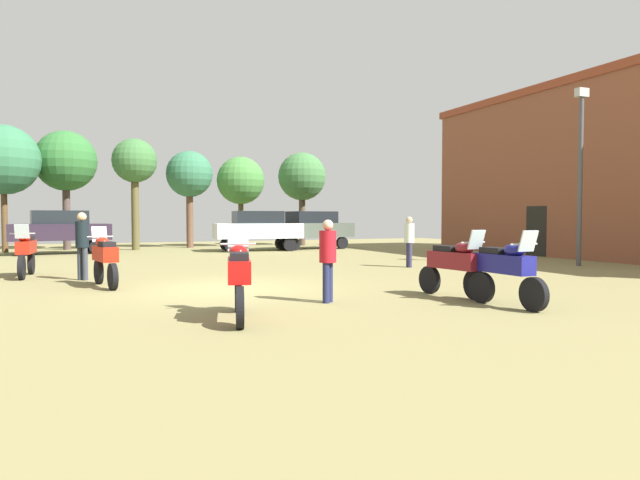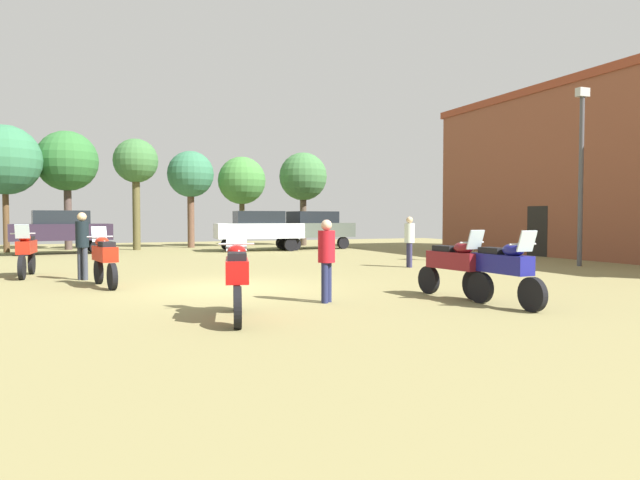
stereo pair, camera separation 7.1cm
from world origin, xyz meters
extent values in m
cube|color=olive|center=(0.00, 0.00, 0.01)|extent=(44.00, 52.00, 0.02)
cube|color=black|center=(15.03, 5.90, 1.10)|extent=(0.08, 1.20, 2.20)
cylinder|color=black|center=(-4.72, 3.85, 0.36)|extent=(0.16, 0.68, 0.67)
cylinder|color=black|center=(-4.63, 5.45, 0.36)|extent=(0.16, 0.68, 0.67)
cube|color=#AE2012|center=(-4.67, 4.65, 0.87)|extent=(0.44, 1.38, 0.36)
ellipsoid|color=#AE2012|center=(-4.69, 4.34, 1.15)|extent=(0.35, 0.50, 0.24)
cube|color=black|center=(-4.66, 4.88, 1.11)|extent=(0.33, 0.58, 0.12)
cube|color=silver|center=(-4.71, 4.00, 1.33)|extent=(0.37, 0.17, 0.39)
cylinder|color=#B7B7BC|center=(-4.71, 4.10, 1.27)|extent=(0.62, 0.07, 0.04)
cylinder|color=black|center=(-2.80, 2.10, 0.34)|extent=(0.24, 0.64, 0.63)
cylinder|color=black|center=(-2.52, 0.65, 0.34)|extent=(0.24, 0.64, 0.63)
cube|color=#B72010|center=(-2.66, 1.37, 0.83)|extent=(0.60, 1.31, 0.36)
ellipsoid|color=#B72010|center=(-2.71, 1.65, 1.11)|extent=(0.41, 0.53, 0.24)
cube|color=black|center=(-2.62, 1.16, 1.07)|extent=(0.40, 0.61, 0.12)
cube|color=silver|center=(-2.77, 1.96, 1.29)|extent=(0.38, 0.22, 0.39)
cylinder|color=#B7B7BC|center=(-2.76, 1.87, 1.23)|extent=(0.62, 0.15, 0.04)
cylinder|color=black|center=(-0.53, -3.35, 0.35)|extent=(0.26, 0.66, 0.65)
cylinder|color=black|center=(-0.89, -4.92, 0.35)|extent=(0.26, 0.66, 0.65)
cube|color=red|center=(-0.71, -4.13, 0.85)|extent=(0.66, 1.42, 0.36)
ellipsoid|color=red|center=(-0.64, -3.83, 1.13)|extent=(0.42, 0.54, 0.24)
cube|color=black|center=(-0.76, -4.37, 1.09)|extent=(0.42, 0.61, 0.12)
cube|color=silver|center=(-0.56, -3.50, 1.31)|extent=(0.39, 0.23, 0.39)
cylinder|color=#B7B7BC|center=(-0.58, -3.60, 1.25)|extent=(0.61, 0.17, 0.04)
cylinder|color=black|center=(4.39, -5.40, 0.33)|extent=(0.14, 0.63, 0.63)
cylinder|color=black|center=(4.33, -3.80, 0.33)|extent=(0.14, 0.63, 0.63)
cube|color=navy|center=(4.36, -4.60, 0.83)|extent=(0.41, 1.37, 0.36)
ellipsoid|color=navy|center=(4.37, -4.91, 1.11)|extent=(0.34, 0.49, 0.24)
cube|color=black|center=(4.35, -4.36, 1.07)|extent=(0.32, 0.57, 0.12)
cube|color=silver|center=(4.38, -5.25, 1.29)|extent=(0.37, 0.16, 0.39)
cylinder|color=#B7B7BC|center=(4.38, -5.14, 1.23)|extent=(0.62, 0.06, 0.04)
cylinder|color=black|center=(4.19, -4.19, 0.33)|extent=(0.19, 0.62, 0.61)
cylinder|color=black|center=(4.01, -2.61, 0.33)|extent=(0.19, 0.62, 0.61)
cube|color=maroon|center=(4.10, -3.40, 0.81)|extent=(0.51, 1.38, 0.36)
ellipsoid|color=maroon|center=(4.13, -3.70, 1.09)|extent=(0.37, 0.51, 0.24)
cube|color=black|center=(4.07, -3.17, 1.05)|extent=(0.36, 0.59, 0.12)
cube|color=silver|center=(4.17, -4.04, 1.27)|extent=(0.37, 0.19, 0.39)
cylinder|color=#B7B7BC|center=(4.16, -3.94, 1.21)|extent=(0.62, 0.11, 0.04)
cylinder|color=black|center=(6.60, 13.77, 0.34)|extent=(0.67, 0.31, 0.64)
cylinder|color=black|center=(6.39, 15.20, 0.34)|extent=(0.67, 0.31, 0.64)
cylinder|color=black|center=(9.49, 14.19, 0.34)|extent=(0.67, 0.31, 0.64)
cylinder|color=black|center=(9.28, 15.62, 0.34)|extent=(0.67, 0.31, 0.64)
cube|color=#4A534A|center=(7.94, 14.70, 1.03)|extent=(4.51, 2.40, 0.75)
cube|color=black|center=(7.94, 14.70, 1.71)|extent=(2.57, 1.91, 0.61)
cylinder|color=black|center=(-5.64, 14.34, 0.34)|extent=(0.66, 0.30, 0.64)
cylinder|color=black|center=(-5.83, 15.76, 0.34)|extent=(0.66, 0.30, 0.64)
cylinder|color=black|center=(-2.74, 14.71, 0.34)|extent=(0.66, 0.30, 0.64)
cylinder|color=black|center=(-2.93, 16.14, 0.34)|extent=(0.66, 0.30, 0.64)
cube|color=#271D2D|center=(-4.29, 15.24, 1.03)|extent=(4.50, 2.34, 0.75)
cube|color=black|center=(-4.29, 15.24, 1.71)|extent=(2.55, 1.87, 0.61)
cylinder|color=black|center=(3.31, 13.49, 0.34)|extent=(0.65, 0.26, 0.64)
cylinder|color=black|center=(3.40, 14.93, 0.34)|extent=(0.65, 0.26, 0.64)
cylinder|color=black|center=(6.23, 13.31, 0.34)|extent=(0.65, 0.26, 0.64)
cylinder|color=black|center=(6.31, 14.75, 0.34)|extent=(0.65, 0.26, 0.64)
cube|color=silver|center=(4.81, 14.12, 1.03)|extent=(4.40, 2.05, 0.75)
cube|color=black|center=(4.81, 14.12, 1.71)|extent=(2.46, 1.72, 0.61)
cylinder|color=#1E2348|center=(1.32, -3.05, 0.42)|extent=(0.14, 0.14, 0.80)
cylinder|color=#1E2348|center=(1.44, -2.93, 0.42)|extent=(0.14, 0.14, 0.80)
cylinder|color=#AE1620|center=(1.38, -2.99, 1.14)|extent=(0.48, 0.48, 0.63)
sphere|color=tan|center=(1.38, -2.99, 1.56)|extent=(0.22, 0.22, 0.22)
cylinder|color=#313541|center=(-3.13, 3.12, 0.46)|extent=(0.14, 0.14, 0.89)
cylinder|color=#313541|center=(-3.25, 3.23, 0.46)|extent=(0.14, 0.14, 0.89)
cylinder|color=black|center=(-3.19, 3.18, 1.26)|extent=(0.48, 0.48, 0.70)
sphere|color=tan|center=(-3.19, 3.18, 1.73)|extent=(0.24, 0.24, 0.24)
cylinder|color=#2F2D51|center=(7.04, 3.34, 0.44)|extent=(0.14, 0.14, 0.83)
cylinder|color=#2F2D51|center=(7.00, 3.17, 0.44)|extent=(0.14, 0.14, 0.83)
cylinder|color=silver|center=(7.02, 3.25, 1.18)|extent=(0.40, 0.40, 0.66)
sphere|color=tan|center=(7.02, 3.25, 1.63)|extent=(0.23, 0.23, 0.23)
cylinder|color=#4D3C37|center=(-4.11, 18.84, 1.97)|extent=(0.37, 0.37, 3.91)
sphere|color=#2D652E|center=(-4.11, 18.84, 4.63)|extent=(3.10, 3.10, 3.10)
cylinder|color=brown|center=(-6.79, 17.48, 1.86)|extent=(0.28, 0.28, 3.69)
sphere|color=#306945|center=(-6.79, 17.48, 4.46)|extent=(3.34, 3.34, 3.34)
cylinder|color=brown|center=(-0.82, 17.30, 2.07)|extent=(0.38, 0.38, 4.10)
sphere|color=#386835|center=(-0.82, 17.30, 4.62)|extent=(2.26, 2.26, 2.26)
cylinder|color=brown|center=(2.15, 18.50, 1.77)|extent=(0.37, 0.37, 3.51)
sphere|color=#316A48|center=(2.15, 18.50, 4.10)|extent=(2.55, 2.55, 2.55)
cylinder|color=brown|center=(5.03, 18.43, 1.61)|extent=(0.30, 0.30, 3.18)
sphere|color=#3F7B36|center=(5.03, 18.43, 3.81)|extent=(2.71, 2.71, 2.71)
cylinder|color=#4E3F32|center=(8.79, 18.44, 1.76)|extent=(0.39, 0.39, 3.48)
sphere|color=#3B6E3A|center=(8.79, 18.44, 4.14)|extent=(2.85, 2.85, 2.85)
cylinder|color=#47474C|center=(12.74, 1.44, 2.93)|extent=(0.16, 0.16, 5.83)
cube|color=#B2B2AD|center=(12.74, 1.44, 6.00)|extent=(0.44, 0.24, 0.30)
camera|label=1|loc=(-2.98, -13.30, 1.73)|focal=31.73mm
camera|label=2|loc=(-2.92, -13.33, 1.73)|focal=31.73mm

